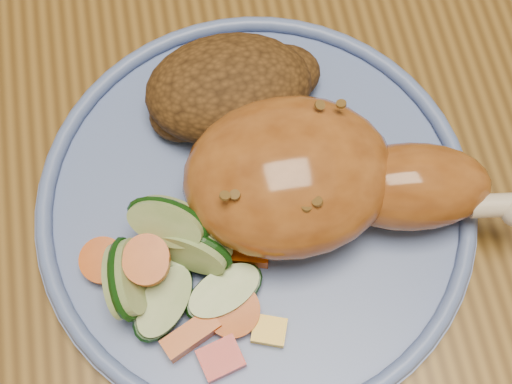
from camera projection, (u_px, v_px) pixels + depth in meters
ground at (302, 318)px, 1.17m from camera, size 4.00×4.00×0.00m
dining_table at (353, 132)px, 0.55m from camera, size 0.90×1.40×0.75m
plate at (256, 205)px, 0.44m from camera, size 0.27×0.27×0.01m
plate_rim at (256, 198)px, 0.43m from camera, size 0.26×0.26×0.01m
chicken_leg at (319, 179)px, 0.40m from camera, size 0.19×0.10×0.06m
rice_pilaf at (232, 89)px, 0.44m from camera, size 0.11×0.08×0.05m
vegetable_pile at (174, 273)px, 0.40m from camera, size 0.11×0.11×0.05m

